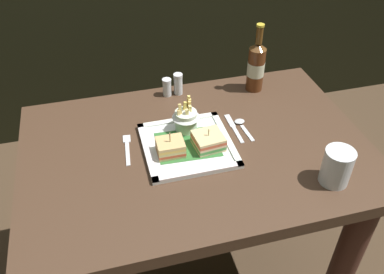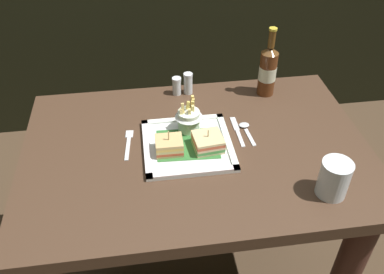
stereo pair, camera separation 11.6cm
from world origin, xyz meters
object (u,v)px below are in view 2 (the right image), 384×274
(knife, at_px, (237,130))
(salt_shaker, at_px, (177,87))
(sandwich_half_left, at_px, (169,146))
(pepper_shaker, at_px, (188,85))
(water_glass, at_px, (333,180))
(dining_table, at_px, (196,184))
(square_plate, at_px, (188,145))
(fries_cup, at_px, (189,117))
(spoon, at_px, (245,128))
(sandwich_half_right, at_px, (208,142))
(fork, at_px, (128,143))
(beer_bottle, at_px, (268,70))

(knife, relative_size, salt_shaker, 2.33)
(sandwich_half_left, xyz_separation_m, pepper_shaker, (0.10, 0.33, 0.00))
(water_glass, bearing_deg, sandwich_half_left, 152.07)
(salt_shaker, bearing_deg, dining_table, -85.24)
(square_plate, bearing_deg, salt_shaker, 89.79)
(sandwich_half_left, distance_m, salt_shaker, 0.34)
(fries_cup, xyz_separation_m, pepper_shaker, (0.03, 0.23, -0.02))
(pepper_shaker, bearing_deg, water_glass, -59.92)
(sandwich_half_left, height_order, spoon, sandwich_half_left)
(sandwich_half_right, relative_size, fries_cup, 0.82)
(water_glass, bearing_deg, dining_table, 144.15)
(water_glass, height_order, pepper_shaker, water_glass)
(fork, bearing_deg, beer_bottle, 23.38)
(fries_cup, relative_size, salt_shaker, 1.74)
(dining_table, xyz_separation_m, sandwich_half_right, (0.03, -0.02, 0.20))
(beer_bottle, distance_m, pepper_shaker, 0.29)
(fork, height_order, spoon, spoon)
(fork, height_order, pepper_shaker, pepper_shaker)
(knife, bearing_deg, water_glass, -58.08)
(square_plate, relative_size, spoon, 2.32)
(dining_table, bearing_deg, fork, 166.82)
(sandwich_half_right, xyz_separation_m, pepper_shaker, (-0.02, 0.33, 0.00))
(sandwich_half_left, bearing_deg, spoon, 18.29)
(water_glass, relative_size, pepper_shaker, 1.35)
(fries_cup, relative_size, pepper_shaker, 1.43)
(square_plate, bearing_deg, spoon, 16.92)
(sandwich_half_left, bearing_deg, fork, 151.18)
(water_glass, relative_size, knife, 0.70)
(water_glass, bearing_deg, fork, 151.87)
(square_plate, bearing_deg, pepper_shaker, 81.95)
(beer_bottle, distance_m, water_glass, 0.52)
(beer_bottle, bearing_deg, water_glass, -85.65)
(beer_bottle, bearing_deg, dining_table, -137.90)
(dining_table, xyz_separation_m, water_glass, (0.34, -0.24, 0.21))
(spoon, relative_size, salt_shaker, 1.77)
(sandwich_half_left, relative_size, knife, 0.53)
(sandwich_half_right, bearing_deg, square_plate, 157.27)
(knife, height_order, pepper_shaker, pepper_shaker)
(knife, xyz_separation_m, spoon, (0.03, 0.00, 0.00))
(fries_cup, bearing_deg, salt_shaker, 93.28)
(fries_cup, relative_size, fork, 0.80)
(spoon, distance_m, salt_shaker, 0.32)
(beer_bottle, relative_size, spoon, 2.17)
(beer_bottle, distance_m, salt_shaker, 0.33)
(sandwich_half_left, relative_size, salt_shaker, 1.24)
(knife, bearing_deg, sandwich_half_left, -160.32)
(fork, bearing_deg, fries_cup, 9.13)
(water_glass, relative_size, fork, 0.75)
(dining_table, distance_m, pepper_shaker, 0.37)
(fries_cup, height_order, beer_bottle, beer_bottle)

